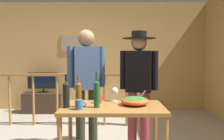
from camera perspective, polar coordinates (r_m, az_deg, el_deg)
The scene contains 15 objects.
back_wall at distance 5.80m, azimuth -4.00°, elevation 3.27°, with size 5.39×0.10×2.59m, color tan.
framed_picture at distance 5.82m, azimuth -9.86°, elevation 6.36°, with size 0.49×0.03×0.39m, color tan.
stair_railing at distance 4.55m, azimuth -10.48°, elevation -5.22°, with size 3.23×0.10×1.04m.
tv_console at distance 5.78m, azimuth -16.32°, elevation -7.49°, with size 0.90×0.40×0.46m, color #38281E.
flat_screen_tv at distance 5.67m, azimuth -16.50°, elevation -2.52°, with size 0.68×0.12×0.47m.
serving_table at distance 2.74m, azimuth 0.02°, elevation -10.48°, with size 1.16×0.69×0.76m.
salad_bowl at distance 2.77m, azimuth 5.36°, elevation -7.31°, with size 0.33×0.33×0.18m.
wine_glass at distance 2.97m, azimuth 0.51°, elevation -5.25°, with size 0.09×0.09×0.18m.
wine_bottle_amber at distance 2.67m, azimuth -8.20°, elevation -5.70°, with size 0.06×0.06×0.36m.
wine_bottle_dark at distance 2.66m, azimuth -11.13°, elevation -5.67°, with size 0.07×0.07×0.37m.
wine_bottle_green at distance 2.62m, azimuth -3.84°, elevation -5.58°, with size 0.07×0.07×0.39m.
mug_red at distance 2.88m, azimuth -3.31°, elevation -6.95°, with size 0.11×0.07×0.10m.
mug_blue at distance 2.57m, azimuth -8.07°, elevation -8.25°, with size 0.12×0.09×0.10m.
person_standing_left at distance 3.37m, azimuth -6.34°, elevation -2.21°, with size 0.52×0.30×1.69m.
person_standing_right at distance 3.37m, azimuth 6.30°, elevation -2.18°, with size 0.53×0.46×1.67m.
Camera 1 is at (0.39, -3.14, 1.34)m, focal length 37.96 mm.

